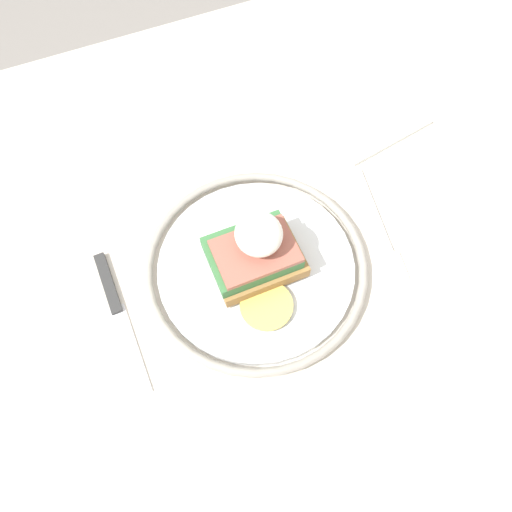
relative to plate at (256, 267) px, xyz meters
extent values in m
plane|color=gray|center=(-0.03, 0.02, -0.75)|extent=(6.00, 6.00, 0.00)
cube|color=beige|center=(-0.03, 0.02, -0.02)|extent=(1.09, 0.89, 0.03)
cylinder|color=beige|center=(-0.52, -0.36, -0.39)|extent=(0.06, 0.06, 0.71)
cylinder|color=silver|center=(0.00, 0.00, 0.00)|extent=(0.22, 0.22, 0.01)
torus|color=gray|center=(0.00, 0.00, 0.00)|extent=(0.25, 0.25, 0.01)
cube|color=#9E703D|center=(0.00, 0.00, 0.02)|extent=(0.10, 0.07, 0.02)
cube|color=#38703D|center=(0.00, 0.00, 0.03)|extent=(0.09, 0.07, 0.02)
cube|color=#9E5647|center=(0.00, 0.00, 0.04)|extent=(0.09, 0.06, 0.01)
ellipsoid|color=white|center=(0.00, 0.00, 0.07)|extent=(0.05, 0.05, 0.04)
cylinder|color=#E5C656|center=(0.01, 0.05, 0.01)|extent=(0.06, 0.06, 0.00)
cube|color=silver|center=(-0.16, -0.02, -0.01)|extent=(0.03, 0.12, 0.00)
cube|color=silver|center=(-0.15, 0.06, -0.01)|extent=(0.03, 0.04, 0.00)
cube|color=#2D2D2D|center=(0.16, -0.05, 0.00)|extent=(0.01, 0.08, 0.01)
cube|color=silver|center=(0.16, 0.03, -0.01)|extent=(0.02, 0.10, 0.00)
cube|color=white|center=(-0.22, -0.16, 0.00)|extent=(0.15, 0.15, 0.01)
camera|label=1|loc=(0.09, 0.22, 0.51)|focal=35.00mm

